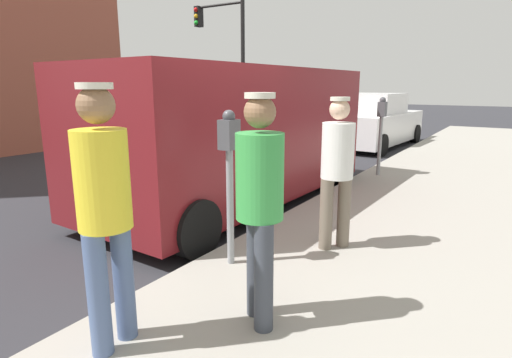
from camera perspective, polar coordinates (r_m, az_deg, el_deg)
The scene contains 10 objects.
ground_plane at distance 5.66m, azimuth -9.86°, elevation -6.88°, with size 80.00×80.00×0.00m, color #2D2D33.
sidewalk_slab at distance 4.30m, azimuth 28.33°, elevation -13.79°, with size 5.00×32.00×0.15m, color #9E998E.
parking_meter_near at distance 3.93m, azimuth -3.69°, elevation 2.39°, with size 0.14×0.18×1.52m.
parking_meter_far at distance 8.42m, azimuth 16.91°, elevation 7.44°, with size 0.14×0.18×1.52m.
pedestrian_in_white at distance 4.44m, azimuth 11.15°, elevation 1.99°, with size 0.34×0.34×1.62m.
pedestrian_in_green at distance 2.91m, azimuth 0.52°, elevation -2.49°, with size 0.34×0.34×1.69m.
pedestrian_in_yellow at distance 2.80m, azimuth -20.23°, elevation -3.07°, with size 0.34×0.36×1.76m.
parked_van at distance 6.62m, azimuth -2.54°, elevation 6.43°, with size 2.25×5.25×2.15m.
parked_sedan_ahead at distance 13.54m, azimuth 15.83°, elevation 7.51°, with size 2.15×4.49×1.65m.
traffic_light_corner at distance 17.47m, azimuth -4.25°, elevation 18.13°, with size 2.48×0.42×5.20m.
Camera 1 is at (3.65, -3.90, 1.89)m, focal length 28.97 mm.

